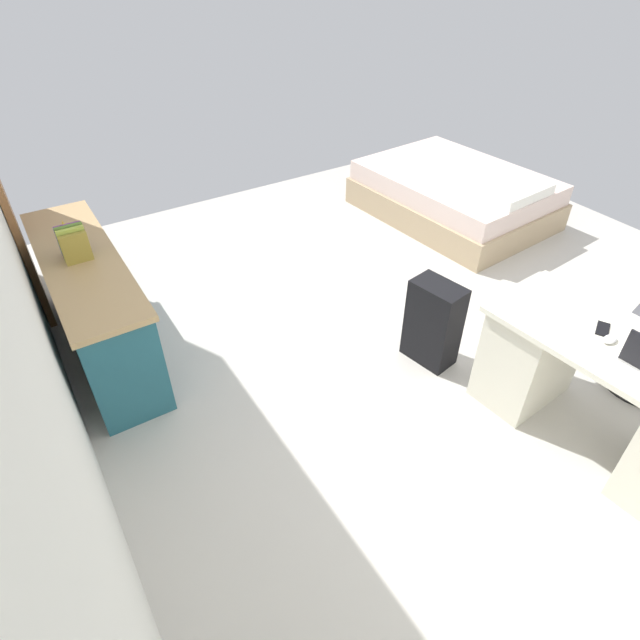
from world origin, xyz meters
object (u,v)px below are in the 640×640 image
Objects in this scene: credenza at (95,305)px; desk at (603,393)px; suitcase_black at (433,323)px; bed at (455,195)px; cell_phone_by_mouse at (603,329)px; computer_mouse at (610,339)px; figurine_small at (64,228)px.

desk is at bearing -137.09° from credenza.
bed is at bearing -57.56° from suitcase_black.
suitcase_black is 4.69× the size of cell_phone_by_mouse.
computer_mouse is (-2.39, -2.27, 0.36)m from credenza.
cell_phone_by_mouse is (-2.52, 1.41, 0.50)m from bed.
credenza reaches higher than bed.
credenza is 3.30m from cell_phone_by_mouse.
computer_mouse reaches higher than suitcase_black.
computer_mouse is (-2.60, 1.47, 0.51)m from bed.
desk reaches higher than bed.
desk is 0.74× the size of bed.
suitcase_black is 1.08m from cell_phone_by_mouse.
figurine_small reaches higher than suitcase_black.
credenza reaches higher than suitcase_black.
suitcase_black is at bearing 132.07° from bed.
figurine_small is at bearing 0.23° from credenza.
bed is at bearing -92.58° from figurine_small.
bed is 2.38m from suitcase_black.
desk is 14.86× the size of computer_mouse.
desk is at bearing 140.99° from cell_phone_by_mouse.
credenza is 16.36× the size of figurine_small.
suitcase_black is (-1.59, 1.77, 0.08)m from bed.
cell_phone_by_mouse is at bearing -139.07° from figurine_small.
cell_phone_by_mouse is (0.16, -0.03, 0.36)m from desk.
computer_mouse is 0.91× the size of figurine_small.
figurine_small reaches higher than bed.
suitcase_black is (-1.38, -1.97, -0.07)m from credenza.
suitcase_black is at bearing -125.13° from credenza.
desk reaches higher than suitcase_black.
bed is 14.69× the size of cell_phone_by_mouse.
suitcase_black is at bearing 12.17° from computer_mouse.
computer_mouse is at bearing -173.06° from suitcase_black.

